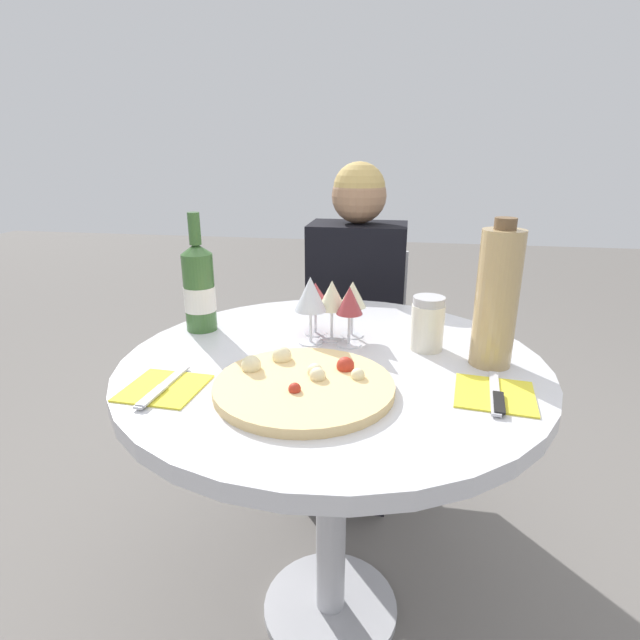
{
  "coord_description": "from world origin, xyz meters",
  "views": [
    {
      "loc": [
        0.15,
        -1.05,
        1.21
      ],
      "look_at": [
        -0.03,
        -0.02,
        0.86
      ],
      "focal_mm": 28.0,
      "sensor_mm": 36.0,
      "label": 1
    }
  ],
  "objects_px": {
    "chair_behind_diner": "(356,360)",
    "wine_bottle": "(199,288)",
    "seated_diner": "(353,345)",
    "tall_carafe": "(497,298)",
    "dining_table": "(332,403)",
    "pizza_large": "(303,384)"
  },
  "relations": [
    {
      "from": "chair_behind_diner",
      "to": "wine_bottle",
      "type": "height_order",
      "value": "wine_bottle"
    },
    {
      "from": "seated_diner",
      "to": "tall_carafe",
      "type": "distance_m",
      "value": 0.82
    },
    {
      "from": "chair_behind_diner",
      "to": "tall_carafe",
      "type": "relative_size",
      "value": 2.6
    },
    {
      "from": "chair_behind_diner",
      "to": "seated_diner",
      "type": "relative_size",
      "value": 0.71
    },
    {
      "from": "tall_carafe",
      "to": "seated_diner",
      "type": "bearing_deg",
      "value": 120.26
    },
    {
      "from": "wine_bottle",
      "to": "tall_carafe",
      "type": "distance_m",
      "value": 0.73
    },
    {
      "from": "dining_table",
      "to": "tall_carafe",
      "type": "distance_m",
      "value": 0.44
    },
    {
      "from": "chair_behind_diner",
      "to": "wine_bottle",
      "type": "bearing_deg",
      "value": 61.85
    },
    {
      "from": "tall_carafe",
      "to": "dining_table",
      "type": "bearing_deg",
      "value": -174.96
    },
    {
      "from": "dining_table",
      "to": "chair_behind_diner",
      "type": "height_order",
      "value": "chair_behind_diner"
    },
    {
      "from": "chair_behind_diner",
      "to": "tall_carafe",
      "type": "bearing_deg",
      "value": 115.64
    },
    {
      "from": "chair_behind_diner",
      "to": "tall_carafe",
      "type": "distance_m",
      "value": 0.99
    },
    {
      "from": "chair_behind_diner",
      "to": "tall_carafe",
      "type": "height_order",
      "value": "tall_carafe"
    },
    {
      "from": "wine_bottle",
      "to": "tall_carafe",
      "type": "xyz_separation_m",
      "value": [
        0.72,
        -0.11,
        0.04
      ]
    },
    {
      "from": "dining_table",
      "to": "chair_behind_diner",
      "type": "xyz_separation_m",
      "value": [
        -0.02,
        0.8,
        -0.23
      ]
    },
    {
      "from": "dining_table",
      "to": "seated_diner",
      "type": "height_order",
      "value": "seated_diner"
    },
    {
      "from": "wine_bottle",
      "to": "seated_diner",
      "type": "bearing_deg",
      "value": 56.03
    },
    {
      "from": "dining_table",
      "to": "seated_diner",
      "type": "distance_m",
      "value": 0.67
    },
    {
      "from": "dining_table",
      "to": "chair_behind_diner",
      "type": "relative_size",
      "value": 1.15
    },
    {
      "from": "seated_diner",
      "to": "pizza_large",
      "type": "relative_size",
      "value": 3.28
    },
    {
      "from": "dining_table",
      "to": "wine_bottle",
      "type": "distance_m",
      "value": 0.46
    },
    {
      "from": "pizza_large",
      "to": "seated_diner",
      "type": "bearing_deg",
      "value": 88.87
    }
  ]
}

